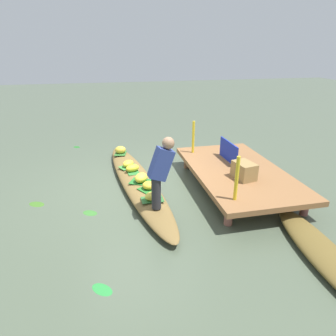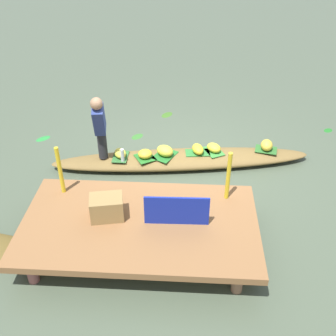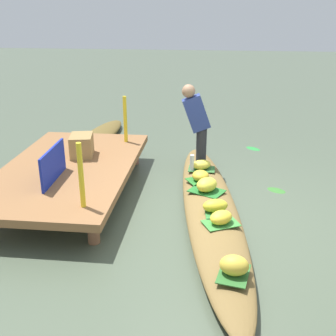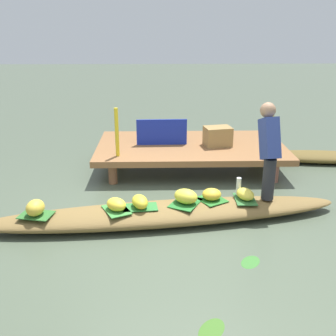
# 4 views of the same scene
# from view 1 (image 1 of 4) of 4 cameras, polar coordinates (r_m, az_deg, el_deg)

# --- Properties ---
(canal_water) EXTENTS (40.00, 40.00, 0.00)m
(canal_water) POSITION_cam_1_polar(r_m,az_deg,el_deg) (6.32, -6.06, -3.50)
(canal_water) COLOR #495543
(canal_water) RESTS_ON ground
(dock_platform) EXTENTS (3.20, 1.80, 0.42)m
(dock_platform) POSITION_cam_1_polar(r_m,az_deg,el_deg) (6.25, 13.30, -0.72)
(dock_platform) COLOR brown
(dock_platform) RESTS_ON ground
(vendor_boat) EXTENTS (4.67, 1.26, 0.22)m
(vendor_boat) POSITION_cam_1_polar(r_m,az_deg,el_deg) (6.27, -6.10, -2.58)
(vendor_boat) COLOR brown
(vendor_boat) RESTS_ON ground
(moored_boat) EXTENTS (2.55, 0.81, 0.18)m
(moored_boat) POSITION_cam_1_polar(r_m,az_deg,el_deg) (4.77, 28.15, -14.62)
(moored_boat) COLOR brown
(moored_boat) RESTS_ON ground
(leaf_mat_0) EXTENTS (0.44, 0.45, 0.01)m
(leaf_mat_0) POSITION_cam_1_polar(r_m,az_deg,el_deg) (5.67, -3.81, -4.05)
(leaf_mat_0) COLOR #276F27
(leaf_mat_0) RESTS_ON vendor_boat
(banana_bunch_0) EXTENTS (0.29, 0.28, 0.15)m
(banana_bunch_0) POSITION_cam_1_polar(r_m,az_deg,el_deg) (5.64, -3.82, -3.38)
(banana_bunch_0) COLOR gold
(banana_bunch_0) RESTS_ON vendor_boat
(leaf_mat_1) EXTENTS (0.41, 0.47, 0.01)m
(leaf_mat_1) POSITION_cam_1_polar(r_m,az_deg,el_deg) (6.74, -7.73, 0.27)
(leaf_mat_1) COLOR #3A8638
(leaf_mat_1) RESTS_ON vendor_boat
(banana_bunch_1) EXTENTS (0.34, 0.35, 0.15)m
(banana_bunch_1) POSITION_cam_1_polar(r_m,az_deg,el_deg) (6.71, -7.77, 0.86)
(banana_bunch_1) COLOR yellow
(banana_bunch_1) RESTS_ON vendor_boat
(leaf_mat_2) EXTENTS (0.43, 0.35, 0.01)m
(leaf_mat_2) POSITION_cam_1_polar(r_m,az_deg,el_deg) (7.63, -9.23, 2.86)
(leaf_mat_2) COLOR #2E682A
(leaf_mat_2) RESTS_ON vendor_boat
(banana_bunch_2) EXTENTS (0.24, 0.29, 0.19)m
(banana_bunch_2) POSITION_cam_1_polar(r_m,az_deg,el_deg) (7.60, -9.27, 3.52)
(banana_bunch_2) COLOR gold
(banana_bunch_2) RESTS_ON vendor_boat
(leaf_mat_3) EXTENTS (0.49, 0.54, 0.01)m
(leaf_mat_3) POSITION_cam_1_polar(r_m,az_deg,el_deg) (5.97, -5.22, -2.68)
(leaf_mat_3) COLOR #236B28
(leaf_mat_3) RESTS_ON vendor_boat
(banana_bunch_3) EXTENTS (0.40, 0.38, 0.18)m
(banana_bunch_3) POSITION_cam_1_polar(r_m,az_deg,el_deg) (5.93, -5.25, -1.88)
(banana_bunch_3) COLOR yellow
(banana_bunch_3) RESTS_ON vendor_boat
(leaf_mat_4) EXTENTS (0.46, 0.29, 0.01)m
(leaf_mat_4) POSITION_cam_1_polar(r_m,az_deg,el_deg) (6.48, -6.91, -0.63)
(leaf_mat_4) COLOR #2D7532
(leaf_mat_4) RESTS_ON vendor_boat
(banana_bunch_4) EXTENTS (0.27, 0.35, 0.15)m
(banana_bunch_4) POSITION_cam_1_polar(r_m,az_deg,el_deg) (6.45, -6.95, -0.00)
(banana_bunch_4) COLOR yellow
(banana_bunch_4) RESTS_ON vendor_boat
(leaf_mat_5) EXTENTS (0.26, 0.40, 0.01)m
(leaf_mat_5) POSITION_cam_1_polar(r_m,az_deg,el_deg) (5.29, -3.08, -6.13)
(leaf_mat_5) COLOR #2E662F
(leaf_mat_5) RESTS_ON vendor_boat
(banana_bunch_5) EXTENTS (0.29, 0.34, 0.15)m
(banana_bunch_5) POSITION_cam_1_polar(r_m,az_deg,el_deg) (5.25, -3.09, -5.45)
(banana_bunch_5) COLOR yellow
(banana_bunch_5) RESTS_ON vendor_boat
(vendor_person) EXTENTS (0.24, 0.46, 1.23)m
(vendor_person) POSITION_cam_1_polar(r_m,az_deg,el_deg) (4.75, -1.42, -0.28)
(vendor_person) COLOR #28282D
(vendor_person) RESTS_ON vendor_boat
(water_bottle) EXTENTS (0.06, 0.06, 0.25)m
(water_bottle) POSITION_cam_1_polar(r_m,az_deg,el_deg) (5.31, -1.68, -4.53)
(water_bottle) COLOR silver
(water_bottle) RESTS_ON vendor_boat
(market_banner) EXTENTS (0.86, 0.05, 0.44)m
(market_banner) POSITION_cam_1_polar(r_m,az_deg,el_deg) (6.57, 11.70, 3.19)
(market_banner) COLOR #16289A
(market_banner) RESTS_ON dock_platform
(railing_post_west) EXTENTS (0.06, 0.06, 0.76)m
(railing_post_west) POSITION_cam_1_polar(r_m,az_deg,el_deg) (6.94, 4.95, 6.03)
(railing_post_west) COLOR yellow
(railing_post_west) RESTS_ON dock_platform
(railing_post_east) EXTENTS (0.06, 0.06, 0.76)m
(railing_post_east) POSITION_cam_1_polar(r_m,az_deg,el_deg) (4.85, 13.24, -2.03)
(railing_post_east) COLOR yellow
(railing_post_east) RESTS_ON dock_platform
(produce_crate) EXTENTS (0.49, 0.40, 0.32)m
(produce_crate) POSITION_cam_1_polar(r_m,az_deg,el_deg) (5.76, 14.60, -0.49)
(produce_crate) COLOR olive
(produce_crate) RESTS_ON dock_platform
(drifting_plant_0) EXTENTS (0.33, 0.33, 0.01)m
(drifting_plant_0) POSITION_cam_1_polar(r_m,az_deg,el_deg) (3.98, -12.72, -22.08)
(drifting_plant_0) COLOR #298938
(drifting_plant_0) RESTS_ON ground
(drifting_plant_1) EXTENTS (0.31, 0.33, 0.01)m
(drifting_plant_1) POSITION_cam_1_polar(r_m,az_deg,el_deg) (5.50, -14.96, -8.45)
(drifting_plant_1) COLOR #35712C
(drifting_plant_1) RESTS_ON ground
(drifting_plant_2) EXTENTS (0.33, 0.37, 0.01)m
(drifting_plant_2) POSITION_cam_1_polar(r_m,az_deg,el_deg) (6.12, -24.23, -6.44)
(drifting_plant_2) COLOR #3B6922
(drifting_plant_2) RESTS_ON ground
(drifting_plant_3) EXTENTS (0.26, 0.26, 0.01)m
(drifting_plant_3) POSITION_cam_1_polar(r_m,az_deg,el_deg) (9.14, -17.37, 3.94)
(drifting_plant_3) COLOR #206C22
(drifting_plant_3) RESTS_ON ground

